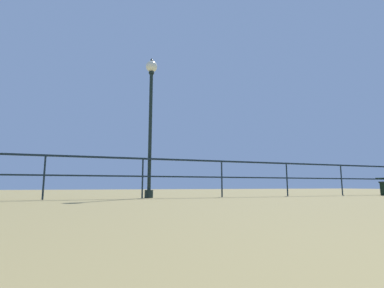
% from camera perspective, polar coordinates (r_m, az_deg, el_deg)
% --- Properties ---
extents(pier_railing, '(24.16, 0.05, 1.10)m').
position_cam_1_polar(pier_railing, '(8.01, -9.75, -4.70)').
color(pier_railing, black).
rests_on(pier_railing, ground_plane).
extents(lamppost_center, '(0.34, 0.34, 4.14)m').
position_cam_1_polar(lamppost_center, '(8.54, -8.21, 7.17)').
color(lamppost_center, black).
rests_on(lamppost_center, ground_plane).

